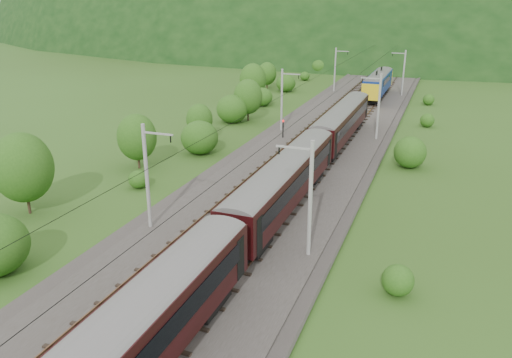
% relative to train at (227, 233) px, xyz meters
% --- Properties ---
extents(ground, '(600.00, 600.00, 0.00)m').
position_rel_train_xyz_m(ground, '(-2.40, 4.85, -3.46)').
color(ground, '#2E4A17').
rests_on(ground, ground).
extents(railbed, '(14.00, 220.00, 0.30)m').
position_rel_train_xyz_m(railbed, '(-2.40, 14.85, -3.31)').
color(railbed, '#38332D').
rests_on(railbed, ground).
extents(track_left, '(2.40, 220.00, 0.27)m').
position_rel_train_xyz_m(track_left, '(-4.80, 14.85, -3.09)').
color(track_left, brown).
rests_on(track_left, railbed).
extents(track_right, '(2.40, 220.00, 0.27)m').
position_rel_train_xyz_m(track_right, '(-0.00, 14.85, -3.09)').
color(track_right, brown).
rests_on(track_right, railbed).
extents(catenary_left, '(2.54, 192.28, 8.00)m').
position_rel_train_xyz_m(catenary_left, '(-8.52, 36.85, 1.04)').
color(catenary_left, gray).
rests_on(catenary_left, railbed).
extents(catenary_right, '(2.54, 192.28, 8.00)m').
position_rel_train_xyz_m(catenary_right, '(3.72, 36.85, 1.04)').
color(catenary_right, gray).
rests_on(catenary_right, railbed).
extents(overhead_wires, '(4.83, 198.00, 0.03)m').
position_rel_train_xyz_m(overhead_wires, '(-2.40, 14.85, 3.64)').
color(overhead_wires, black).
rests_on(overhead_wires, ground).
extents(mountain_main, '(504.00, 360.00, 244.00)m').
position_rel_train_xyz_m(mountain_main, '(-2.40, 264.85, -3.46)').
color(mountain_main, black).
rests_on(mountain_main, ground).
extents(mountain_ridge, '(336.00, 280.00, 132.00)m').
position_rel_train_xyz_m(mountain_ridge, '(-122.40, 304.85, -3.46)').
color(mountain_ridge, black).
rests_on(mountain_ridge, ground).
extents(train, '(2.91, 140.12, 5.06)m').
position_rel_train_xyz_m(train, '(0.00, 0.00, 0.00)').
color(train, black).
rests_on(train, ground).
extents(hazard_post_near, '(0.16, 0.16, 1.53)m').
position_rel_train_xyz_m(hazard_post_near, '(-3.12, 48.59, -2.40)').
color(hazard_post_near, red).
rests_on(hazard_post_near, railbed).
extents(hazard_post_far, '(0.15, 0.15, 1.36)m').
position_rel_train_xyz_m(hazard_post_far, '(-2.42, 54.88, -2.48)').
color(hazard_post_far, red).
rests_on(hazard_post_far, railbed).
extents(signal, '(0.25, 0.25, 2.25)m').
position_rel_train_xyz_m(signal, '(-7.22, 33.28, -1.84)').
color(signal, black).
rests_on(signal, railbed).
extents(vegetation_left, '(13.44, 141.50, 6.96)m').
position_rel_train_xyz_m(vegetation_left, '(-17.58, 19.96, -0.60)').
color(vegetation_left, '#275416').
rests_on(vegetation_left, ground).
extents(vegetation_right, '(5.76, 99.02, 2.99)m').
position_rel_train_xyz_m(vegetation_right, '(9.19, 8.17, -2.21)').
color(vegetation_right, '#275416').
rests_on(vegetation_right, ground).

